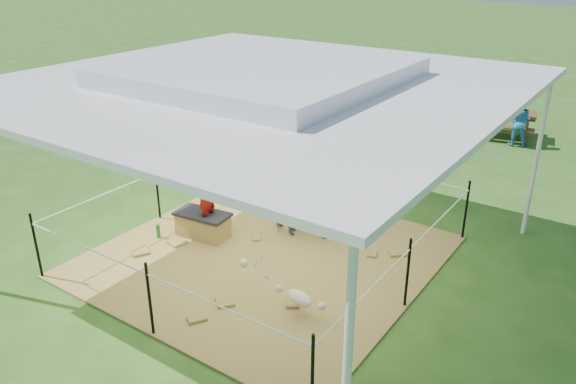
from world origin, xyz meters
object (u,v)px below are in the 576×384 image
Objects in this scene: green_bottle at (158,231)px; distant_person at (518,121)px; pony at (310,209)px; straw_bale at (203,226)px; woman at (205,188)px; foal at (299,296)px; picnic_table_near at (500,123)px.

distant_person reaches higher than green_bottle.
pony is 0.99× the size of distant_person.
straw_bale is 0.83× the size of woman.
green_bottle is at bearing -61.84° from woman.
foal is 8.92m from picnic_table_near.
straw_bale is at bearing -118.24° from picnic_table_near.
pony is at bearing 63.08° from distant_person.
picnic_table_near reaches higher than green_bottle.
picnic_table_near is at bearing -32.11° from pony.
straw_bale is 1.72m from pony.
green_bottle is 0.19× the size of distant_person.
picnic_table_near is (2.31, 8.05, -0.56)m from woman.
distant_person is at bearing -55.99° from picnic_table_near.
pony is at bearing 134.55° from foal.
foal is (2.42, -0.88, 0.09)m from straw_bale.
woman is 4.32× the size of green_bottle.
green_bottle is 0.19× the size of pony.
distant_person is (0.50, -0.48, 0.26)m from picnic_table_near.
pony reaches higher than straw_bale.
straw_bale is at bearing 39.29° from green_bottle.
pony is 7.20m from picnic_table_near.
distant_person is at bearing 66.69° from green_bottle.
foal is at bearing 62.79° from woman.
straw_bale is 0.52× the size of picnic_table_near.
distant_person reaches higher than straw_bale.
foal is 8.46m from distant_person.
woman reaches higher than green_bottle.
picnic_table_near is (2.41, 8.05, 0.11)m from straw_bale.
woman is 1.65m from pony.
picnic_table_near is (-0.02, 8.92, 0.02)m from foal.
picnic_table_near is at bearing 157.46° from woman.
foal is at bearing -8.17° from green_bottle.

